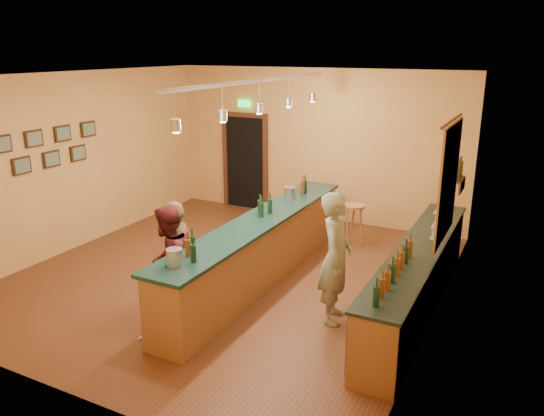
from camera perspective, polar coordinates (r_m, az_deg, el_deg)
The scene contains 17 objects.
floor at distance 8.85m, azimuth -4.38°, elevation -7.13°, with size 7.00×7.00×0.00m, color #5E2B1B.
ceiling at distance 8.10m, azimuth -4.90°, elevation 14.03°, with size 6.50×7.00×0.02m, color silver.
wall_back at distance 11.39m, azimuth 4.66°, elevation 6.75°, with size 6.50×0.02×3.20m, color #DB9352.
wall_front at distance 5.79m, azimuth -23.06°, elevation -4.71°, with size 6.50×0.02×3.20m, color #DB9352.
wall_left at distance 10.38m, azimuth -20.18°, elevation 4.76°, with size 0.02×7.00×3.20m, color #DB9352.
wall_right at distance 7.23m, azimuth 17.92°, elevation 0.02°, with size 0.02×7.00×3.20m, color #DB9352.
doorway at distance 12.20m, azimuth -2.87°, elevation 5.20°, with size 1.15×0.09×2.48m.
tapestry at distance 7.55m, azimuth 18.45°, elevation 2.64°, with size 0.03×1.40×1.60m, color maroon.
bottle_shelf at distance 9.05m, azimuth 19.51°, elevation 3.60°, with size 0.17×0.55×0.54m.
picture_grid at distance 9.80m, azimuth -23.40°, elevation 5.84°, with size 0.06×2.20×0.70m, color #382111, non-canonical shape.
back_counter at distance 7.82m, azimuth 15.37°, elevation -7.20°, with size 0.60×4.55×1.27m.
tasting_bar at distance 8.37m, azimuth -1.29°, elevation -4.05°, with size 0.73×5.10×1.38m.
pendant_track at distance 7.84m, azimuth -1.39°, elevation 12.40°, with size 0.11×4.60×0.50m.
bartender at distance 7.14m, azimuth 6.87°, elevation -5.36°, with size 0.66×0.44×1.82m, color gray.
customer_a at distance 7.34m, azimuth -11.09°, elevation -5.83°, with size 0.78×0.61×1.61m, color #59191E.
customer_b at distance 7.55m, azimuth -10.10°, elevation -5.11°, with size 0.94×0.39×1.61m, color #997A51.
bar_stool at distance 9.98m, azimuth 8.83°, elevation -0.46°, with size 0.39×0.39×0.80m.
Camera 1 is at (4.26, -6.88, 3.60)m, focal length 35.00 mm.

